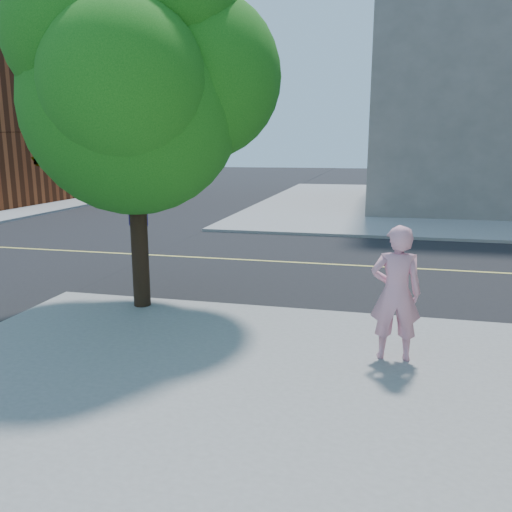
# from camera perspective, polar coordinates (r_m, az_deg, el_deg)

# --- Properties ---
(ground) EXTENTS (140.00, 140.00, 0.00)m
(ground) POSITION_cam_1_polar(r_m,az_deg,el_deg) (11.53, -16.04, -4.71)
(ground) COLOR black
(ground) RESTS_ON ground
(road_ew) EXTENTS (140.00, 9.00, 0.01)m
(road_ew) POSITION_cam_1_polar(r_m,az_deg,el_deg) (15.47, -7.95, -0.10)
(road_ew) COLOR black
(road_ew) RESTS_ON ground
(man_on_phone) EXTENTS (0.76, 0.53, 2.02)m
(man_on_phone) POSITION_cam_1_polar(r_m,az_deg,el_deg) (7.81, 15.20, -3.99)
(man_on_phone) COLOR pink
(man_on_phone) RESTS_ON sidewalk_se
(street_tree) EXTENTS (5.04, 4.58, 6.69)m
(street_tree) POSITION_cam_1_polar(r_m,az_deg,el_deg) (10.16, -12.96, 18.57)
(street_tree) COLOR black
(street_tree) RESTS_ON sidewalk_se
(signal_pole) EXTENTS (3.21, 0.36, 3.62)m
(signal_pole) POSITION_cam_1_polar(r_m,az_deg,el_deg) (11.27, -21.57, 10.43)
(signal_pole) COLOR black
(signal_pole) RESTS_ON sidewalk_se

